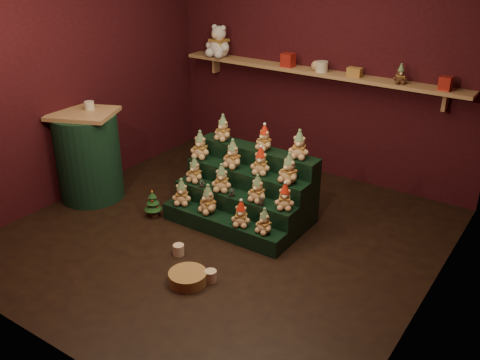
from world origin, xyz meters
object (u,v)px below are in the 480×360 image
Objects in this scene: snow_globe_c at (261,201)px; mug_right at (211,276)px; mug_left at (179,250)px; white_bear at (219,37)px; side_table at (88,156)px; brown_bear at (401,74)px; mini_christmas_tree at (153,203)px; wicker_basket at (188,278)px; snow_globe_a at (202,183)px; snow_globe_b at (232,192)px; riser_tier_front at (222,226)px.

snow_globe_c is 0.95m from mug_right.
white_bear is at bearing 117.53° from mug_left.
brown_bear reaches higher than side_table.
side_table is 2.27m from white_bear.
mini_christmas_tree is 0.95× the size of wicker_basket.
wicker_basket is 3.10m from brown_bear.
snow_globe_c is 2.06m from brown_bear.
mini_christmas_tree is 3.01× the size of mug_left.
side_table is 2.15m from wicker_basket.
snow_globe_c is 0.92m from mug_left.
mug_left is (0.27, -0.71, -0.35)m from snow_globe_a.
wicker_basket is at bearing -55.54° from white_bear.
mug_left is at bearing -99.17° from snow_globe_b.
mini_christmas_tree reaches higher than wicker_basket.
snow_globe_c is at bearing -139.32° from brown_bear.
snow_globe_a is 0.95× the size of snow_globe_c.
white_bear is 2.47× the size of brown_bear.
white_bear is (-1.59, 2.66, 1.52)m from wicker_basket.
side_table is at bearing -169.54° from snow_globe_b.
mini_christmas_tree is 0.63× the size of white_bear.
mini_christmas_tree is at bearing -21.23° from side_table.
mini_christmas_tree is (-0.45, -0.28, -0.25)m from snow_globe_a.
mini_christmas_tree reaches higher than mug_left.
snow_globe_a is 0.59m from mini_christmas_tree.
snow_globe_a reaches higher than mug_left.
mug_left is (-0.11, -0.55, -0.04)m from riser_tier_front.
wicker_basket is at bearing -96.26° from snow_globe_c.
mug_right is at bearing -26.02° from mini_christmas_tree.
wicker_basket is (1.98, -0.69, -0.45)m from side_table.
mug_right is at bearing -38.40° from side_table.
snow_globe_a is 0.84m from mug_left.
mug_left is at bearing -58.83° from white_bear.
side_table is at bearing -166.72° from snow_globe_a.
snow_globe_b is at bearing -47.10° from white_bear.
brown_bear is at bearing 45.73° from mini_christmas_tree.
snow_globe_a reaches higher than mug_right.
brown_bear is at bearing 57.58° from snow_globe_b.
snow_globe_b is 0.08× the size of side_table.
mini_christmas_tree is 2.98m from brown_bear.
white_bear is (-1.34, 1.81, 1.48)m from riser_tier_front.
riser_tier_front is at bearing -156.03° from snow_globe_c.
snow_globe_b reaches higher than snow_globe_a.
brown_bear is (0.80, 2.66, 1.37)m from wicker_basket.
snow_globe_b is at bearing 87.15° from riser_tier_front.
mini_christmas_tree is 2.45m from white_bear.
riser_tier_front reaches higher than wicker_basket.
snow_globe_b is 0.98× the size of snow_globe_c.
riser_tier_front is at bearing 8.41° from mini_christmas_tree.
side_table is at bearing -171.25° from brown_bear.
snow_globe_c is at bearing 23.97° from riser_tier_front.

